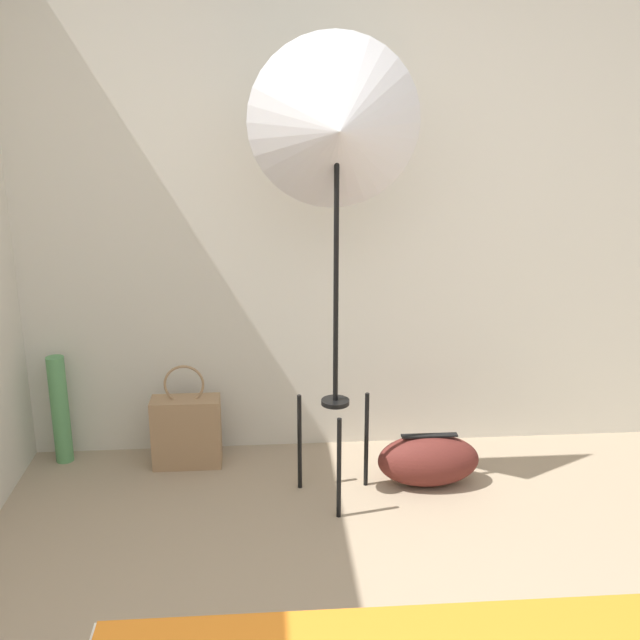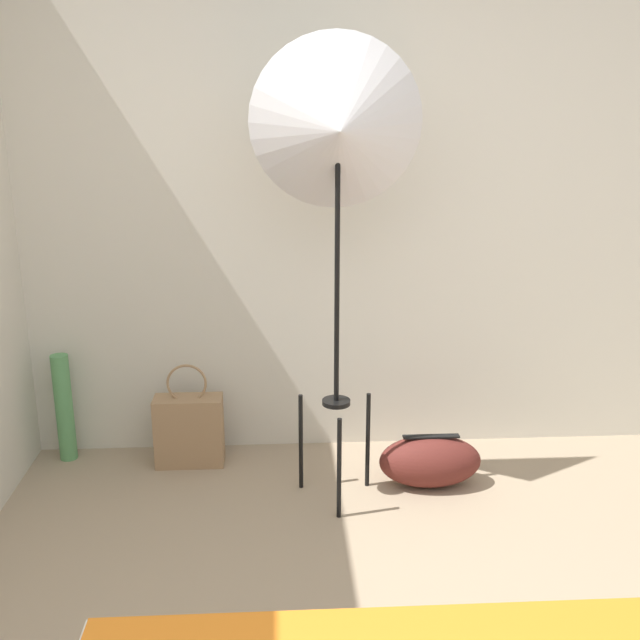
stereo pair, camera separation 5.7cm
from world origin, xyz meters
TOP-DOWN VIEW (x-y plane):
  - wall_back at (0.00, 2.18)m, footprint 8.00×0.05m
  - photo_umbrella at (0.12, 1.60)m, footprint 0.71×0.35m
  - tote_bag at (-0.58, 1.96)m, footprint 0.33×0.14m
  - duffel_bag at (0.56, 1.68)m, footprint 0.47×0.24m
  - paper_roll at (-1.19, 2.05)m, footprint 0.09×0.09m

SIDE VIEW (x-z plane):
  - duffel_bag at x=0.56m, z-range 0.00..0.25m
  - tote_bag at x=-0.58m, z-range -0.08..0.44m
  - paper_roll at x=-1.19m, z-range 0.00..0.55m
  - wall_back at x=0.00m, z-range 0.00..2.60m
  - photo_umbrella at x=0.12m, z-range 0.62..2.62m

